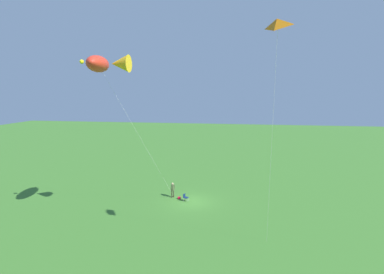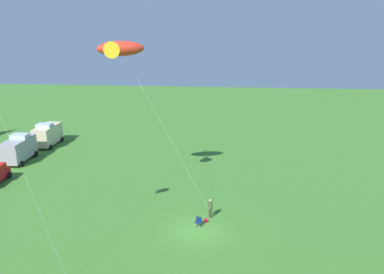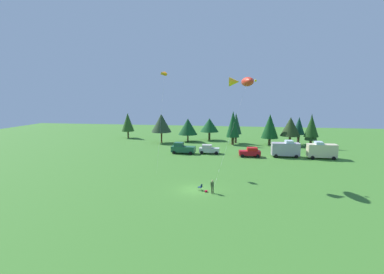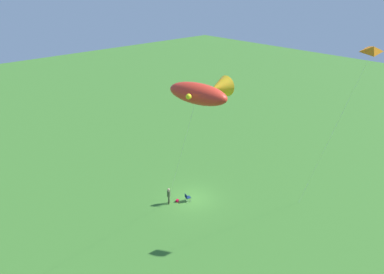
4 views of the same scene
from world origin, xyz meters
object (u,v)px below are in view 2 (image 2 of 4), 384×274
(folding_chair, at_px, (198,221))
(backpack_on_grass, at_px, (206,221))
(van_motorhome_grey, at_px, (19,148))
(kite_large_fish, at_px, (119,49))
(person_kite_flyer, at_px, (210,207))
(van_camper_beige, at_px, (48,134))

(folding_chair, xyz_separation_m, backpack_on_grass, (0.81, -0.60, -0.38))
(van_motorhome_grey, distance_m, kite_large_fish, 22.15)
(folding_chair, bearing_deg, backpack_on_grass, 160.29)
(person_kite_flyer, height_order, van_camper_beige, van_camper_beige)
(folding_chair, xyz_separation_m, kite_large_fish, (5.35, 7.62, 13.78))
(van_camper_beige, bearing_deg, folding_chair, 46.47)
(folding_chair, height_order, van_camper_beige, van_camper_beige)
(backpack_on_grass, height_order, van_motorhome_grey, van_motorhome_grey)
(person_kite_flyer, bearing_deg, kite_large_fish, -64.98)
(van_camper_beige, distance_m, kite_large_fish, 25.24)
(person_kite_flyer, xyz_separation_m, kite_large_fish, (3.72, 8.53, 13.24))
(backpack_on_grass, bearing_deg, van_camper_beige, 50.07)
(van_motorhome_grey, xyz_separation_m, kite_large_fish, (-8.63, -16.02, 12.62))
(van_motorhome_grey, bearing_deg, folding_chair, -122.84)
(person_kite_flyer, relative_size, folding_chair, 2.12)
(folding_chair, distance_m, backpack_on_grass, 1.08)
(backpack_on_grass, distance_m, kite_large_fish, 16.98)
(folding_chair, height_order, kite_large_fish, kite_large_fish)
(person_kite_flyer, height_order, van_motorhome_grey, van_motorhome_grey)
(backpack_on_grass, relative_size, van_motorhome_grey, 0.06)
(folding_chair, distance_m, van_motorhome_grey, 27.49)
(person_kite_flyer, xyz_separation_m, folding_chair, (-1.63, 0.91, -0.53))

